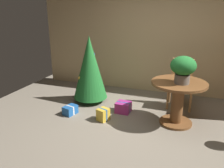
% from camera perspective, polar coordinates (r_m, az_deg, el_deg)
% --- Properties ---
extents(ground_plane, '(6.60, 6.60, 0.00)m').
position_cam_1_polar(ground_plane, '(3.75, 6.89, -12.70)').
color(ground_plane, '#756B5B').
extents(back_wall_panel, '(6.00, 0.10, 2.60)m').
position_cam_1_polar(back_wall_panel, '(5.43, 12.80, 11.27)').
color(back_wall_panel, tan).
rests_on(back_wall_panel, ground_plane).
extents(round_dining_table, '(0.92, 0.92, 0.76)m').
position_cam_1_polar(round_dining_table, '(4.06, 15.91, -3.18)').
color(round_dining_table, brown).
rests_on(round_dining_table, ground_plane).
extents(flower_vase, '(0.41, 0.41, 0.45)m').
position_cam_1_polar(flower_vase, '(3.84, 17.16, 3.91)').
color(flower_vase, '#665B51').
rests_on(flower_vase, round_dining_table).
extents(wooden_chair_far, '(0.47, 0.40, 0.97)m').
position_cam_1_polar(wooden_chair_far, '(4.81, 16.73, 0.88)').
color(wooden_chair_far, '#B27F4C').
rests_on(wooden_chair_far, ground_plane).
extents(holiday_tree, '(0.71, 0.71, 1.40)m').
position_cam_1_polar(holiday_tree, '(4.81, -5.50, 4.07)').
color(holiday_tree, brown).
rests_on(holiday_tree, ground_plane).
extents(gift_box_gold, '(0.23, 0.24, 0.22)m').
position_cam_1_polar(gift_box_gold, '(4.16, -2.20, -7.55)').
color(gift_box_gold, gold).
rests_on(gift_box_gold, ground_plane).
extents(gift_box_blue, '(0.24, 0.30, 0.16)m').
position_cam_1_polar(gift_box_blue, '(4.47, -10.26, -6.34)').
color(gift_box_blue, '#1E569E').
rests_on(gift_box_blue, ground_plane).
extents(gift_box_purple, '(0.28, 0.27, 0.20)m').
position_cam_1_polar(gift_box_purple, '(4.48, 2.80, -5.73)').
color(gift_box_purple, '#9E287A').
rests_on(gift_box_purple, ground_plane).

